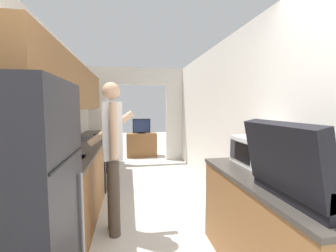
{
  "coord_description": "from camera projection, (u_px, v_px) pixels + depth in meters",
  "views": [
    {
      "loc": [
        -0.22,
        -0.78,
        1.48
      ],
      "look_at": [
        0.48,
        3.18,
        1.13
      ],
      "focal_mm": 24.0,
      "sensor_mm": 36.0,
      "label": 1
    }
  ],
  "objects": [
    {
      "name": "suitcase",
      "position": [
        303.0,
        175.0,
        1.41
      ],
      "size": [
        0.53,
        0.68,
        0.5
      ],
      "color": "black",
      "rests_on": "counter_right"
    },
    {
      "name": "counter_left",
      "position": [
        83.0,
        172.0,
        3.54
      ],
      "size": [
        0.62,
        3.98,
        0.89
      ],
      "color": "brown",
      "rests_on": "ground_plane"
    },
    {
      "name": "person",
      "position": [
        113.0,
        153.0,
        2.57
      ],
      "size": [
        0.56,
        0.41,
        1.75
      ],
      "rotation": [
        0.0,
        0.0,
        1.72
      ],
      "color": "#4C4238",
      "rests_on": "ground_plane"
    },
    {
      "name": "counter_right",
      "position": [
        271.0,
        231.0,
        1.86
      ],
      "size": [
        0.62,
        1.57,
        0.89
      ],
      "color": "brown",
      "rests_on": "ground_plane"
    },
    {
      "name": "knife",
      "position": [
        96.0,
        134.0,
        4.7
      ],
      "size": [
        0.12,
        0.32,
        0.02
      ],
      "rotation": [
        0.0,
        0.0,
        -0.4
      ],
      "color": "#B7B7BC",
      "rests_on": "counter_left"
    },
    {
      "name": "wall_left",
      "position": [
        55.0,
        106.0,
        2.99
      ],
      "size": [
        0.38,
        7.64,
        2.5
      ],
      "color": "white",
      "rests_on": "ground_plane"
    },
    {
      "name": "wall_far_with_doorway",
      "position": [
        137.0,
        108.0,
        5.97
      ],
      "size": [
        2.88,
        0.06,
        2.5
      ],
      "color": "white",
      "rests_on": "ground_plane"
    },
    {
      "name": "refrigerator",
      "position": [
        10.0,
        221.0,
        1.3
      ],
      "size": [
        0.7,
        0.72,
        1.63
      ],
      "color": "black",
      "rests_on": "ground_plane"
    },
    {
      "name": "range_oven",
      "position": [
        90.0,
        163.0,
        4.09
      ],
      "size": [
        0.66,
        0.76,
        1.03
      ],
      "color": "black",
      "rests_on": "ground_plane"
    },
    {
      "name": "television",
      "position": [
        142.0,
        126.0,
        6.54
      ],
      "size": [
        0.51,
        0.16,
        0.43
      ],
      "color": "black",
      "rests_on": "tv_cabinet"
    },
    {
      "name": "microwave",
      "position": [
        256.0,
        151.0,
        2.27
      ],
      "size": [
        0.35,
        0.47,
        0.28
      ],
      "color": "white",
      "rests_on": "counter_right"
    },
    {
      "name": "tv_cabinet",
      "position": [
        142.0,
        145.0,
        6.63
      ],
      "size": [
        0.88,
        0.42,
        0.69
      ],
      "color": "brown",
      "rests_on": "ground_plane"
    },
    {
      "name": "wall_right",
      "position": [
        241.0,
        123.0,
        3.02
      ],
      "size": [
        0.06,
        7.64,
        2.5
      ],
      "color": "white",
      "rests_on": "ground_plane"
    }
  ]
}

